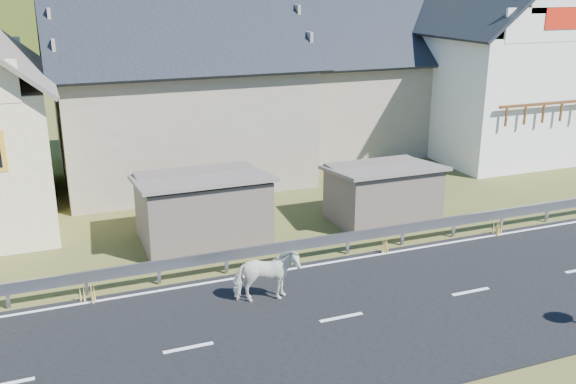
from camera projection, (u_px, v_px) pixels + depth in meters
name	position (u px, v px, depth m)	size (l,w,h in m)	color
ground	(341.00, 319.00, 16.52)	(160.00, 160.00, 0.00)	#404A1F
road	(341.00, 318.00, 16.52)	(60.00, 7.00, 0.04)	black
lane_markings	(341.00, 317.00, 16.51)	(60.00, 6.60, 0.01)	silver
guardrail	(289.00, 247.00, 19.61)	(28.10, 0.09, 0.75)	#93969B
shed_left	(202.00, 209.00, 21.25)	(4.30, 3.30, 2.40)	#685B50
shed_right	(382.00, 194.00, 23.08)	(3.80, 2.90, 2.20)	#685B50
house_stone_a	(174.00, 70.00, 28.03)	(10.80, 9.80, 8.90)	gray
house_stone_b	(357.00, 64.00, 33.37)	(9.80, 8.80, 8.10)	gray
house_white	(491.00, 49.00, 32.52)	(8.80, 10.80, 9.70)	silver
mountain	(82.00, 86.00, 183.95)	(440.00, 280.00, 260.00)	#243510
horse	(266.00, 276.00, 17.15)	(1.75, 0.80, 1.48)	white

